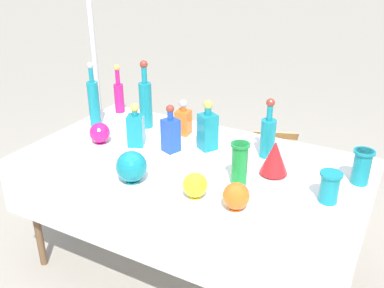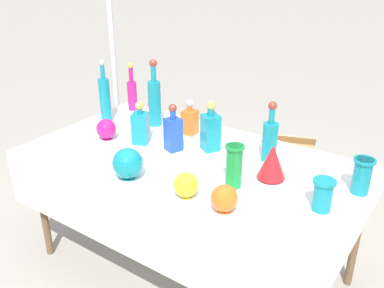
{
  "view_description": "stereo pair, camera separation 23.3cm",
  "coord_description": "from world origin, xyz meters",
  "px_view_note": "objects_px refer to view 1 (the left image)",
  "views": [
    {
      "loc": [
        1.01,
        -1.86,
        1.85
      ],
      "look_at": [
        0.0,
        0.0,
        0.86
      ],
      "focal_mm": 40.0,
      "sensor_mm": 36.0,
      "label": 1
    },
    {
      "loc": [
        1.2,
        -1.73,
        1.85
      ],
      "look_at": [
        0.0,
        0.0,
        0.86
      ],
      "focal_mm": 40.0,
      "sensor_mm": 36.0,
      "label": 2
    }
  ],
  "objects_px": {
    "tall_bottle_3": "(94,101)",
    "square_decanter_2": "(208,129)",
    "tall_bottle_1": "(146,101)",
    "slender_vase_2": "(362,166)",
    "round_bowl_0": "(100,133)",
    "fluted_vase_0": "(275,157)",
    "square_decanter_1": "(136,129)",
    "tall_bottle_2": "(268,135)",
    "tall_bottle_0": "(119,94)",
    "slender_vase_0": "(240,162)",
    "slender_vase_1": "(330,186)",
    "canopy_pole": "(95,66)",
    "cardboard_box_behind_left": "(291,193)",
    "square_decanter_0": "(171,133)",
    "round_bowl_2": "(131,167)",
    "square_decanter_3": "(183,120)",
    "round_bowl_3": "(195,185)",
    "round_bowl_1": "(236,196)",
    "cardboard_box_behind_right": "(270,163)"
  },
  "relations": [
    {
      "from": "slender_vase_0",
      "to": "tall_bottle_0",
      "type": "bearing_deg",
      "value": 155.02
    },
    {
      "from": "tall_bottle_2",
      "to": "square_decanter_2",
      "type": "height_order",
      "value": "tall_bottle_2"
    },
    {
      "from": "square_decanter_1",
      "to": "slender_vase_2",
      "type": "height_order",
      "value": "square_decanter_1"
    },
    {
      "from": "slender_vase_2",
      "to": "round_bowl_0",
      "type": "height_order",
      "value": "slender_vase_2"
    },
    {
      "from": "tall_bottle_3",
      "to": "canopy_pole",
      "type": "height_order",
      "value": "canopy_pole"
    },
    {
      "from": "square_decanter_1",
      "to": "square_decanter_2",
      "type": "bearing_deg",
      "value": 21.63
    },
    {
      "from": "tall_bottle_2",
      "to": "tall_bottle_3",
      "type": "relative_size",
      "value": 0.81
    },
    {
      "from": "square_decanter_3",
      "to": "round_bowl_3",
      "type": "xyz_separation_m",
      "value": [
        0.42,
        -0.62,
        -0.03
      ]
    },
    {
      "from": "tall_bottle_3",
      "to": "square_decanter_1",
      "type": "distance_m",
      "value": 0.44
    },
    {
      "from": "square_decanter_2",
      "to": "round_bowl_1",
      "type": "xyz_separation_m",
      "value": [
        0.4,
        -0.51,
        -0.05
      ]
    },
    {
      "from": "cardboard_box_behind_left",
      "to": "square_decanter_0",
      "type": "bearing_deg",
      "value": -119.78
    },
    {
      "from": "square_decanter_0",
      "to": "round_bowl_2",
      "type": "bearing_deg",
      "value": -88.25
    },
    {
      "from": "tall_bottle_2",
      "to": "round_bowl_2",
      "type": "xyz_separation_m",
      "value": [
        -0.5,
        -0.6,
        -0.04
      ]
    },
    {
      "from": "fluted_vase_0",
      "to": "square_decanter_3",
      "type": "bearing_deg",
      "value": 160.77
    },
    {
      "from": "tall_bottle_3",
      "to": "square_decanter_1",
      "type": "xyz_separation_m",
      "value": [
        0.41,
        -0.12,
        -0.06
      ]
    },
    {
      "from": "tall_bottle_0",
      "to": "slender_vase_0",
      "type": "xyz_separation_m",
      "value": [
        1.14,
        -0.53,
        -0.01
      ]
    },
    {
      "from": "slender_vase_1",
      "to": "canopy_pole",
      "type": "xyz_separation_m",
      "value": [
        -1.98,
        0.73,
        0.15
      ]
    },
    {
      "from": "tall_bottle_3",
      "to": "slender_vase_1",
      "type": "xyz_separation_m",
      "value": [
        1.56,
        -0.21,
        -0.09
      ]
    },
    {
      "from": "tall_bottle_3",
      "to": "round_bowl_0",
      "type": "distance_m",
      "value": 0.31
    },
    {
      "from": "cardboard_box_behind_left",
      "to": "tall_bottle_2",
      "type": "bearing_deg",
      "value": -90.14
    },
    {
      "from": "canopy_pole",
      "to": "slender_vase_1",
      "type": "bearing_deg",
      "value": -20.24
    },
    {
      "from": "round_bowl_2",
      "to": "round_bowl_3",
      "type": "height_order",
      "value": "round_bowl_2"
    },
    {
      "from": "slender_vase_1",
      "to": "round_bowl_1",
      "type": "xyz_separation_m",
      "value": [
        -0.35,
        -0.27,
        -0.01
      ]
    },
    {
      "from": "tall_bottle_3",
      "to": "slender_vase_0",
      "type": "bearing_deg",
      "value": -12.68
    },
    {
      "from": "tall_bottle_1",
      "to": "slender_vase_1",
      "type": "distance_m",
      "value": 1.3
    },
    {
      "from": "tall_bottle_2",
      "to": "round_bowl_0",
      "type": "xyz_separation_m",
      "value": [
        -0.94,
        -0.31,
        -0.06
      ]
    },
    {
      "from": "tall_bottle_1",
      "to": "fluted_vase_0",
      "type": "relative_size",
      "value": 2.32
    },
    {
      "from": "tall_bottle_3",
      "to": "tall_bottle_0",
      "type": "bearing_deg",
      "value": 92.56
    },
    {
      "from": "square_decanter_3",
      "to": "square_decanter_2",
      "type": "bearing_deg",
      "value": -27.55
    },
    {
      "from": "fluted_vase_0",
      "to": "canopy_pole",
      "type": "xyz_separation_m",
      "value": [
        -1.67,
        0.6,
        0.13
      ]
    },
    {
      "from": "tall_bottle_0",
      "to": "square_decanter_2",
      "type": "height_order",
      "value": "tall_bottle_0"
    },
    {
      "from": "square_decanter_2",
      "to": "slender_vase_1",
      "type": "bearing_deg",
      "value": -17.83
    },
    {
      "from": "cardboard_box_behind_right",
      "to": "fluted_vase_0",
      "type": "bearing_deg",
      "value": -72.36
    },
    {
      "from": "square_decanter_0",
      "to": "cardboard_box_behind_left",
      "type": "bearing_deg",
      "value": 60.22
    },
    {
      "from": "slender_vase_1",
      "to": "round_bowl_2",
      "type": "bearing_deg",
      "value": -162.55
    },
    {
      "from": "slender_vase_2",
      "to": "canopy_pole",
      "type": "bearing_deg",
      "value": 166.99
    },
    {
      "from": "tall_bottle_2",
      "to": "slender_vase_2",
      "type": "height_order",
      "value": "tall_bottle_2"
    },
    {
      "from": "tall_bottle_1",
      "to": "slender_vase_2",
      "type": "xyz_separation_m",
      "value": [
        1.35,
        -0.1,
        -0.08
      ]
    },
    {
      "from": "cardboard_box_behind_left",
      "to": "canopy_pole",
      "type": "distance_m",
      "value": 1.81
    },
    {
      "from": "square_decanter_2",
      "to": "slender_vase_1",
      "type": "relative_size",
      "value": 1.98
    },
    {
      "from": "square_decanter_2",
      "to": "fluted_vase_0",
      "type": "height_order",
      "value": "square_decanter_2"
    },
    {
      "from": "tall_bottle_3",
      "to": "round_bowl_0",
      "type": "xyz_separation_m",
      "value": [
        0.21,
        -0.21,
        -0.1
      ]
    },
    {
      "from": "tall_bottle_3",
      "to": "tall_bottle_2",
      "type": "bearing_deg",
      "value": 5.19
    },
    {
      "from": "square_decanter_0",
      "to": "square_decanter_3",
      "type": "xyz_separation_m",
      "value": [
        -0.06,
        0.25,
        -0.02
      ]
    },
    {
      "from": "tall_bottle_3",
      "to": "square_decanter_2",
      "type": "distance_m",
      "value": 0.81
    },
    {
      "from": "tall_bottle_2",
      "to": "slender_vase_1",
      "type": "height_order",
      "value": "tall_bottle_2"
    },
    {
      "from": "square_decanter_1",
      "to": "cardboard_box_behind_left",
      "type": "distance_m",
      "value": 1.39
    },
    {
      "from": "slender_vase_1",
      "to": "slender_vase_2",
      "type": "xyz_separation_m",
      "value": [
        0.1,
        0.25,
        0.01
      ]
    },
    {
      "from": "tall_bottle_3",
      "to": "cardboard_box_behind_left",
      "type": "relative_size",
      "value": 0.67
    },
    {
      "from": "round_bowl_1",
      "to": "cardboard_box_behind_left",
      "type": "height_order",
      "value": "round_bowl_1"
    }
  ]
}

